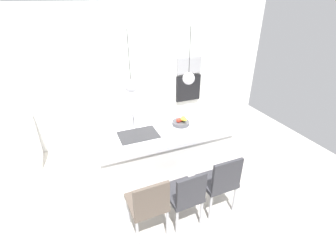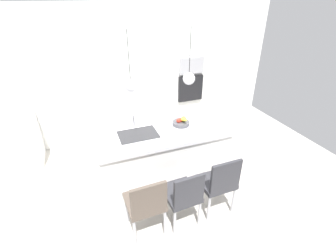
{
  "view_description": "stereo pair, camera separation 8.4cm",
  "coord_description": "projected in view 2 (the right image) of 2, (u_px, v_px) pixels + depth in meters",
  "views": [
    {
      "loc": [
        -1.12,
        -2.94,
        2.69
      ],
      "look_at": [
        0.1,
        0.0,
        0.97
      ],
      "focal_mm": 26.02,
      "sensor_mm": 36.0,
      "label": 1
    },
    {
      "loc": [
        -1.04,
        -2.97,
        2.69
      ],
      "look_at": [
        0.1,
        0.0,
        0.97
      ],
      "focal_mm": 26.02,
      "sensor_mm": 36.0,
      "label": 2
    }
  ],
  "objects": [
    {
      "name": "fruit_bowl",
      "position": [
        181.0,
        122.0,
        3.73
      ],
      "size": [
        0.26,
        0.27,
        0.16
      ],
      "color": "#4C4C51",
      "rests_on": "kitchen_island"
    },
    {
      "name": "floor",
      "position": [
        162.0,
        178.0,
        4.04
      ],
      "size": [
        6.6,
        6.6,
        0.0
      ],
      "primitive_type": "plane",
      "color": "#BCB7AD",
      "rests_on": "ground"
    },
    {
      "name": "pendant_light_left",
      "position": [
        131.0,
        85.0,
        3.12
      ],
      "size": [
        0.17,
        0.17,
        0.77
      ],
      "color": "silver"
    },
    {
      "name": "oven",
      "position": [
        190.0,
        88.0,
        5.3
      ],
      "size": [
        0.56,
        0.08,
        0.56
      ],
      "primitive_type": "cube",
      "color": "black",
      "rests_on": "back_wall"
    },
    {
      "name": "pendant_light_right",
      "position": [
        189.0,
        78.0,
        3.38
      ],
      "size": [
        0.17,
        0.17,
        0.77
      ],
      "color": "silver"
    },
    {
      "name": "faucet",
      "position": [
        134.0,
        119.0,
        3.6
      ],
      "size": [
        0.02,
        0.17,
        0.22
      ],
      "color": "silver",
      "rests_on": "kitchen_island"
    },
    {
      "name": "chair_far",
      "position": [
        219.0,
        182.0,
        3.21
      ],
      "size": [
        0.45,
        0.42,
        0.91
      ],
      "color": "#333338",
      "rests_on": "ground"
    },
    {
      "name": "side_counter",
      "position": [
        4.0,
        145.0,
        4.13
      ],
      "size": [
        1.1,
        0.6,
        0.86
      ],
      "primitive_type": "cube",
      "color": "white",
      "rests_on": "ground"
    },
    {
      "name": "sink_basin",
      "position": [
        138.0,
        135.0,
        3.5
      ],
      "size": [
        0.56,
        0.4,
        0.02
      ],
      "primitive_type": "cube",
      "color": "#2D2D30",
      "rests_on": "kitchen_island"
    },
    {
      "name": "chair_near",
      "position": [
        146.0,
        203.0,
        2.9
      ],
      "size": [
        0.46,
        0.46,
        0.88
      ],
      "color": "brown",
      "rests_on": "ground"
    },
    {
      "name": "back_wall",
      "position": [
        133.0,
        75.0,
        4.78
      ],
      "size": [
        6.0,
        0.1,
        2.6
      ],
      "primitive_type": "cube",
      "color": "white",
      "rests_on": "ground"
    },
    {
      "name": "kitchen_island",
      "position": [
        162.0,
        155.0,
        3.82
      ],
      "size": [
        2.0,
        0.9,
        0.92
      ],
      "color": "white",
      "rests_on": "ground"
    },
    {
      "name": "chair_middle",
      "position": [
        183.0,
        194.0,
        3.06
      ],
      "size": [
        0.44,
        0.49,
        0.85
      ],
      "color": "#333338",
      "rests_on": "ground"
    },
    {
      "name": "microwave",
      "position": [
        191.0,
        65.0,
        5.07
      ],
      "size": [
        0.54,
        0.08,
        0.34
      ],
      "primitive_type": "cube",
      "color": "#9E9EA3",
      "rests_on": "back_wall"
    }
  ]
}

